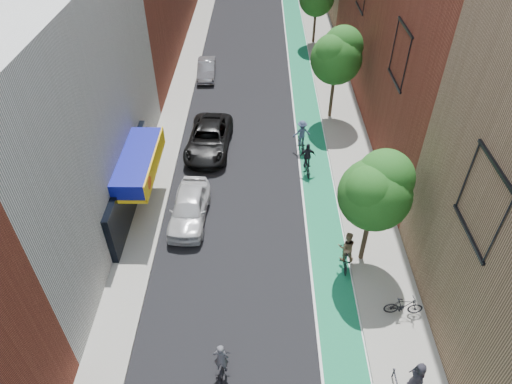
{
  "coord_description": "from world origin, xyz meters",
  "views": [
    {
      "loc": [
        0.38,
        -5.67,
        17.77
      ],
      "look_at": [
        0.21,
        13.52,
        1.5
      ],
      "focal_mm": 32.0,
      "sensor_mm": 36.0,
      "label": 1
    }
  ],
  "objects_px": {
    "cyclist_lead": "(221,366)",
    "parked_car_silver": "(207,69)",
    "parked_car_black": "(209,139)",
    "parked_car_white": "(189,208)",
    "cyclist_lane_mid": "(307,162)",
    "cyclist_lane_far": "(302,137)",
    "cyclist_lane_near": "(346,252)",
    "pedestrian": "(418,376)"
  },
  "relations": [
    {
      "from": "cyclist_lead",
      "to": "parked_car_silver",
      "type": "bearing_deg",
      "value": -79.81
    },
    {
      "from": "parked_car_silver",
      "to": "parked_car_black",
      "type": "bearing_deg",
      "value": -85.98
    },
    {
      "from": "parked_car_white",
      "to": "cyclist_lane_mid",
      "type": "relative_size",
      "value": 2.35
    },
    {
      "from": "cyclist_lane_mid",
      "to": "cyclist_lane_far",
      "type": "xyz_separation_m",
      "value": [
        -0.19,
        2.58,
        0.2
      ]
    },
    {
      "from": "cyclist_lead",
      "to": "cyclist_lane_near",
      "type": "xyz_separation_m",
      "value": [
        5.79,
        5.95,
        0.23
      ]
    },
    {
      "from": "parked_car_black",
      "to": "cyclist_lane_far",
      "type": "bearing_deg",
      "value": 4.21
    },
    {
      "from": "parked_car_black",
      "to": "cyclist_lane_near",
      "type": "relative_size",
      "value": 2.77
    },
    {
      "from": "parked_car_white",
      "to": "parked_car_black",
      "type": "bearing_deg",
      "value": 88.16
    },
    {
      "from": "parked_car_silver",
      "to": "cyclist_lane_near",
      "type": "xyz_separation_m",
      "value": [
        8.86,
        -21.02,
        0.22
      ]
    },
    {
      "from": "parked_car_black",
      "to": "cyclist_lane_near",
      "type": "height_order",
      "value": "cyclist_lane_near"
    },
    {
      "from": "cyclist_lane_near",
      "to": "pedestrian",
      "type": "distance_m",
      "value": 6.71
    },
    {
      "from": "parked_car_silver",
      "to": "cyclist_lead",
      "type": "xyz_separation_m",
      "value": [
        3.07,
        -26.97,
        -0.01
      ]
    },
    {
      "from": "cyclist_lane_far",
      "to": "cyclist_lead",
      "type": "bearing_deg",
      "value": 64.72
    },
    {
      "from": "parked_car_silver",
      "to": "cyclist_lead",
      "type": "distance_m",
      "value": 27.15
    },
    {
      "from": "cyclist_lead",
      "to": "pedestrian",
      "type": "relative_size",
      "value": 1.29
    },
    {
      "from": "cyclist_lane_near",
      "to": "pedestrian",
      "type": "height_order",
      "value": "cyclist_lane_near"
    },
    {
      "from": "parked_car_silver",
      "to": "cyclist_lane_near",
      "type": "bearing_deg",
      "value": -69.21
    },
    {
      "from": "parked_car_black",
      "to": "cyclist_lane_far",
      "type": "xyz_separation_m",
      "value": [
        6.2,
        0.1,
        0.13
      ]
    },
    {
      "from": "cyclist_lead",
      "to": "pedestrian",
      "type": "distance_m",
      "value": 7.68
    },
    {
      "from": "parked_car_black",
      "to": "cyclist_lead",
      "type": "distance_m",
      "value": 16.21
    },
    {
      "from": "parked_car_black",
      "to": "pedestrian",
      "type": "distance_m",
      "value": 19.15
    },
    {
      "from": "pedestrian",
      "to": "cyclist_lead",
      "type": "bearing_deg",
      "value": -107.27
    },
    {
      "from": "parked_car_silver",
      "to": "cyclist_lane_near",
      "type": "distance_m",
      "value": 22.81
    },
    {
      "from": "parked_car_silver",
      "to": "cyclist_lead",
      "type": "height_order",
      "value": "cyclist_lead"
    },
    {
      "from": "parked_car_black",
      "to": "cyclist_lane_far",
      "type": "relative_size",
      "value": 2.78
    },
    {
      "from": "cyclist_lane_near",
      "to": "parked_car_silver",
      "type": "bearing_deg",
      "value": -63.25
    },
    {
      "from": "parked_car_silver",
      "to": "cyclist_lane_mid",
      "type": "bearing_deg",
      "value": -62.6
    },
    {
      "from": "parked_car_black",
      "to": "cyclist_lane_mid",
      "type": "relative_size",
      "value": 2.88
    },
    {
      "from": "parked_car_silver",
      "to": "cyclist_lane_far",
      "type": "xyz_separation_m",
      "value": [
        7.36,
        -10.78,
        0.27
      ]
    },
    {
      "from": "pedestrian",
      "to": "cyclist_lane_mid",
      "type": "bearing_deg",
      "value": 179.13
    },
    {
      "from": "parked_car_black",
      "to": "cyclist_lane_far",
      "type": "height_order",
      "value": "cyclist_lane_far"
    },
    {
      "from": "parked_car_silver",
      "to": "cyclist_lane_far",
      "type": "relative_size",
      "value": 1.92
    },
    {
      "from": "parked_car_silver",
      "to": "pedestrian",
      "type": "xyz_separation_m",
      "value": [
        10.73,
        -27.47,
        0.25
      ]
    },
    {
      "from": "parked_car_white",
      "to": "cyclist_lane_mid",
      "type": "bearing_deg",
      "value": 34.62
    },
    {
      "from": "cyclist_lane_far",
      "to": "cyclist_lane_mid",
      "type": "bearing_deg",
      "value": 83.66
    },
    {
      "from": "parked_car_black",
      "to": "parked_car_silver",
      "type": "bearing_deg",
      "value": 99.4
    },
    {
      "from": "cyclist_lead",
      "to": "cyclist_lane_mid",
      "type": "height_order",
      "value": "cyclist_lane_mid"
    },
    {
      "from": "parked_car_silver",
      "to": "pedestrian",
      "type": "height_order",
      "value": "pedestrian"
    },
    {
      "from": "cyclist_lead",
      "to": "pedestrian",
      "type": "bearing_deg",
      "value": -179.98
    },
    {
      "from": "parked_car_black",
      "to": "cyclist_lead",
      "type": "height_order",
      "value": "cyclist_lead"
    },
    {
      "from": "parked_car_silver",
      "to": "cyclist_lane_near",
      "type": "height_order",
      "value": "cyclist_lane_near"
    },
    {
      "from": "cyclist_lane_mid",
      "to": "cyclist_lead",
      "type": "bearing_deg",
      "value": 67.69
    }
  ]
}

